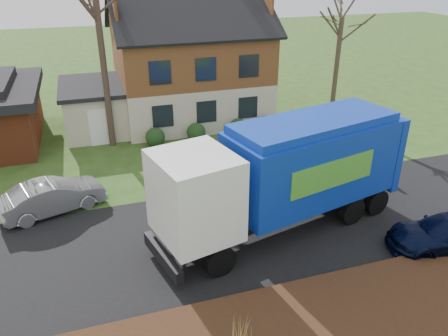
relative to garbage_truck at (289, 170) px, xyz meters
name	(u,v)px	position (x,y,z in m)	size (l,w,h in m)	color
ground	(230,234)	(-2.27, 0.19, -2.51)	(120.00, 120.00, 0.00)	#2D4818
road	(230,234)	(-2.27, 0.19, -2.50)	(80.00, 7.00, 0.02)	black
mulch_verge	(290,331)	(-2.27, -5.11, -2.36)	(80.00, 3.50, 0.30)	black
main_house	(182,57)	(-0.78, 14.10, 1.51)	(12.95, 8.95, 9.26)	beige
garbage_truck	(289,170)	(0.00, 0.00, 0.00)	(10.53, 4.96, 4.36)	black
silver_sedan	(53,196)	(-8.77, 4.10, -1.82)	(1.47, 4.22, 1.39)	#9B9EA2
grass_clump_mid	(242,330)	(-3.77, -5.23, -1.72)	(0.35, 0.29, 0.98)	tan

